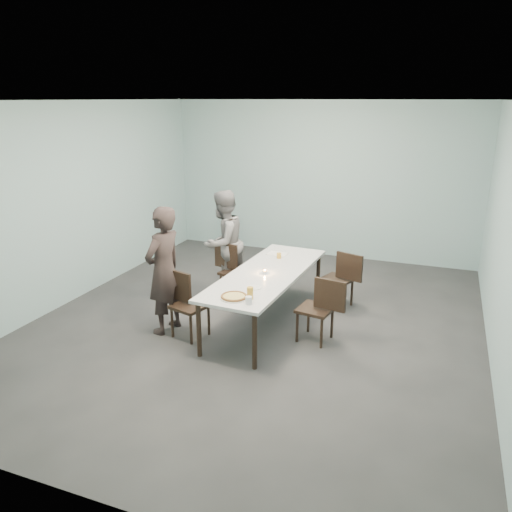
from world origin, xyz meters
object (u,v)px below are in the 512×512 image
(pizza, at_px, (234,297))
(diner_far, at_px, (223,243))
(amber_tumbler, at_px, (279,256))
(water_tumbler, at_px, (249,300))
(chair_near_left, at_px, (185,299))
(chair_near_right, at_px, (321,305))
(table, at_px, (267,276))
(beer_glass, at_px, (250,293))
(chair_far_left, at_px, (232,267))
(diner_near, at_px, (164,271))
(side_plate, at_px, (254,287))
(chair_far_right, at_px, (342,276))
(tealight, at_px, (265,272))

(pizza, bearing_deg, diner_far, 117.99)
(pizza, distance_m, amber_tumbler, 1.67)
(diner_far, xyz_separation_m, water_tumbler, (1.21, -1.95, -0.04))
(chair_near_left, relative_size, chair_near_right, 1.00)
(table, xyz_separation_m, beer_glass, (0.14, -0.97, 0.13))
(chair_far_left, height_order, diner_near, diner_near)
(side_plate, height_order, beer_glass, beer_glass)
(pizza, xyz_separation_m, amber_tumbler, (0.01, 1.67, 0.02))
(chair_near_right, relative_size, diner_far, 0.52)
(chair_far_left, distance_m, amber_tumbler, 0.84)
(pizza, relative_size, amber_tumbler, 4.25)
(diner_near, relative_size, side_plate, 9.56)
(chair_near_right, relative_size, water_tumbler, 9.67)
(table, xyz_separation_m, diner_near, (-1.18, -0.71, 0.17))
(chair_far_right, bearing_deg, amber_tumbler, 33.21)
(chair_near_right, bearing_deg, amber_tumbler, -36.86)
(pizza, xyz_separation_m, side_plate, (0.10, 0.40, -0.01))
(chair_far_right, xyz_separation_m, water_tumbler, (-0.69, -2.02, 0.29))
(diner_near, height_order, amber_tumbler, diner_near)
(chair_far_right, distance_m, diner_far, 1.93)
(tealight, bearing_deg, amber_tumbler, 92.52)
(beer_glass, height_order, tealight, beer_glass)
(diner_near, distance_m, diner_far, 1.56)
(chair_near_left, bearing_deg, pizza, -3.32)
(chair_far_left, distance_m, diner_near, 1.49)
(diner_near, xyz_separation_m, tealight, (1.17, 0.66, -0.09))
(amber_tumbler, bearing_deg, chair_near_right, -46.71)
(table, distance_m, chair_near_left, 1.15)
(chair_far_right, xyz_separation_m, diner_near, (-2.05, -1.62, 0.36))
(chair_far_right, height_order, diner_near, diner_near)
(chair_far_left, bearing_deg, chair_near_left, -78.87)
(pizza, height_order, beer_glass, beer_glass)
(diner_near, bearing_deg, amber_tumbler, 150.02)
(chair_far_left, height_order, beer_glass, beer_glass)
(beer_glass, distance_m, water_tumbler, 0.15)
(chair_near_right, distance_m, tealight, 0.93)
(side_plate, bearing_deg, chair_far_left, 124.07)
(chair_far_left, relative_size, side_plate, 4.83)
(chair_far_right, distance_m, tealight, 1.33)
(beer_glass, height_order, amber_tumbler, beer_glass)
(table, bearing_deg, chair_near_right, -18.68)
(side_plate, height_order, water_tumbler, water_tumbler)
(table, bearing_deg, side_plate, -84.74)
(diner_far, bearing_deg, diner_near, 8.65)
(diner_near, bearing_deg, chair_near_right, 111.73)
(chair_near_left, distance_m, chair_near_right, 1.78)
(chair_far_left, relative_size, beer_glass, 5.80)
(chair_near_right, height_order, side_plate, chair_near_right)
(chair_near_right, height_order, pizza, chair_near_right)
(table, xyz_separation_m, amber_tumbler, (-0.04, 0.66, 0.10))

